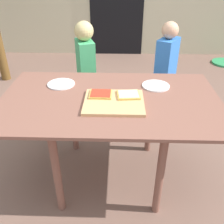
{
  "coord_description": "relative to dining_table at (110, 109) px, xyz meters",
  "views": [
    {
      "loc": [
        0.06,
        -1.48,
        1.51
      ],
      "look_at": [
        0.01,
        0.0,
        0.6
      ],
      "focal_mm": 40.47,
      "sensor_mm": 36.0,
      "label": 1
    }
  ],
  "objects": [
    {
      "name": "pizza_slice_far_right",
      "position": [
        0.12,
        0.01,
        0.11
      ],
      "size": [
        0.16,
        0.14,
        0.02
      ],
      "color": "gold",
      "rests_on": "cutting_board"
    },
    {
      "name": "child_left",
      "position": [
        -0.25,
        0.75,
        -0.02
      ],
      "size": [
        0.21,
        0.27,
        1.04
      ],
      "color": "#2D4B61",
      "rests_on": "ground"
    },
    {
      "name": "plate_white_right",
      "position": [
        0.33,
        0.2,
        0.09
      ],
      "size": [
        0.2,
        0.2,
        0.01
      ],
      "primitive_type": "cylinder",
      "color": "silver",
      "rests_on": "dining_table"
    },
    {
      "name": "ground_plane",
      "position": [
        0.0,
        0.0,
        -0.62
      ],
      "size": [
        16.0,
        16.0,
        0.0
      ],
      "primitive_type": "plane",
      "color": "brown"
    },
    {
      "name": "pizza_slice_far_left",
      "position": [
        -0.06,
        0.01,
        0.11
      ],
      "size": [
        0.15,
        0.13,
        0.02
      ],
      "color": "gold",
      "rests_on": "cutting_board"
    },
    {
      "name": "plate_white_left",
      "position": [
        -0.37,
        0.2,
        0.09
      ],
      "size": [
        0.2,
        0.2,
        0.01
      ],
      "primitive_type": "cylinder",
      "color": "white",
      "rests_on": "dining_table"
    },
    {
      "name": "cutting_board",
      "position": [
        0.03,
        -0.07,
        0.09
      ],
      "size": [
        0.38,
        0.33,
        0.02
      ],
      "primitive_type": "cube",
      "color": "tan",
      "rests_on": "dining_table"
    },
    {
      "name": "child_right",
      "position": [
        0.51,
        0.83,
        -0.04
      ],
      "size": [
        0.24,
        0.28,
        1.03
      ],
      "color": "#26244F",
      "rests_on": "ground"
    },
    {
      "name": "dining_table",
      "position": [
        0.0,
        0.0,
        0.0
      ],
      "size": [
        1.47,
        0.87,
        0.7
      ],
      "color": "brown",
      "rests_on": "ground"
    }
  ]
}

